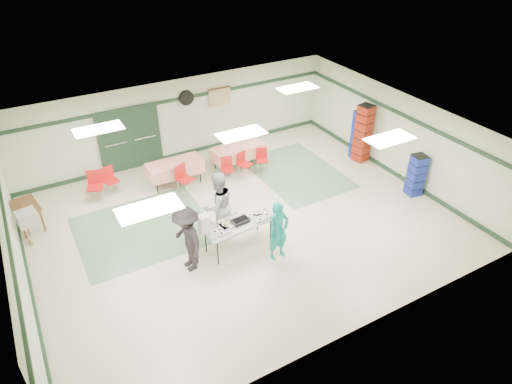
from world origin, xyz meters
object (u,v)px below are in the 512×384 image
chair_a (243,162)px  printer_table (25,208)px  dining_table_b (175,168)px  crate_stack_red (363,133)px  chair_c (262,157)px  office_printer (27,218)px  volunteer_grey (218,205)px  crate_stack_blue_b (416,175)px  serving_table (238,224)px  dining_table_a (238,151)px  chair_loose_a (109,178)px  chair_b (227,166)px  volunteer_teal (278,231)px  chair_d (183,176)px  chair_loose_b (95,183)px  broom (24,219)px  volunteer_dark (187,239)px

chair_a → printer_table: 6.37m
dining_table_b → crate_stack_red: bearing=-15.2°
chair_c → office_printer: size_ratio=1.68×
volunteer_grey → crate_stack_blue_b: size_ratio=1.42×
serving_table → volunteer_grey: 0.77m
dining_table_b → office_printer: bearing=-164.8°
dining_table_a → printer_table: 6.48m
crate_stack_red → dining_table_b: bearing=164.8°
chair_loose_a → printer_table: bearing=-178.8°
dining_table_a → chair_c: chair_c is taller
chair_b → chair_c: 1.26m
dining_table_a → chair_c: (0.56, -0.58, -0.10)m
volunteer_teal → crate_stack_red: 5.83m
dining_table_b → crate_stack_red: size_ratio=0.85×
chair_a → crate_stack_blue_b: size_ratio=0.62×
dining_table_b → chair_d: (0.04, -0.57, -0.01)m
dining_table_a → chair_loose_b: (-4.56, 0.29, 0.01)m
dining_table_b → chair_loose_a: (-1.91, 0.48, -0.05)m
chair_loose_b → broom: bearing=-130.0°
printer_table → volunteer_dark: bearing=-58.0°
volunteer_teal → chair_loose_b: volunteer_teal is taller
dining_table_a → chair_b: (-0.70, -0.58, -0.09)m
dining_table_b → chair_d: 0.57m
serving_table → crate_stack_red: crate_stack_red is taller
serving_table → volunteer_dark: 1.41m
broom → chair_loose_b: bearing=30.5°
chair_loose_a → crate_stack_blue_b: size_ratio=0.66×
chair_loose_a → crate_stack_blue_b: bearing=-45.2°
serving_table → broom: broom is taller
volunteer_dark → chair_b: (2.62, 3.24, -0.39)m
volunteer_grey → crate_stack_blue_b: bearing=161.2°
serving_table → office_printer: bearing=145.5°
serving_table → crate_stack_red: size_ratio=0.95×
chair_loose_a → crate_stack_red: (7.93, -2.12, 0.47)m
chair_loose_a → chair_d: bearing=-43.7°
office_printer → crate_stack_red: bearing=-14.3°
volunteer_teal → chair_loose_a: size_ratio=1.84×
chair_c → office_printer: (-7.04, -0.59, 0.46)m
crate_stack_blue_b → office_printer: size_ratio=2.82×
chair_d → office_printer: office_printer is taller
volunteer_grey → chair_d: bearing=-97.8°
volunteer_teal → chair_d: bearing=97.1°
chair_c → printer_table: bearing=-158.8°
volunteer_teal → dining_table_a: 4.69m
dining_table_a → chair_b: 0.91m
volunteer_dark → chair_a: size_ratio=2.14×
dining_table_a → crate_stack_blue_b: size_ratio=1.37×
volunteer_dark → dining_table_b: bearing=160.8°
dining_table_b → chair_b: size_ratio=2.15×
chair_a → chair_loose_a: chair_loose_a is taller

